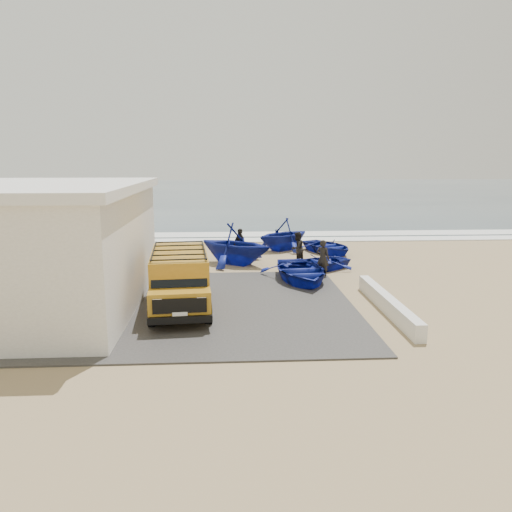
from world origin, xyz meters
name	(u,v)px	position (x,y,z in m)	size (l,w,h in m)	color
ground	(238,291)	(0.00, 0.00, 0.00)	(160.00, 160.00, 0.00)	tan
slab	(182,306)	(-2.00, -2.00, 0.03)	(12.00, 10.00, 0.05)	#3F3C3A
ocean	(229,193)	(0.00, 56.00, 0.00)	(180.00, 88.00, 0.01)	#385166
surf_line	(233,240)	(0.00, 12.00, 0.03)	(180.00, 1.60, 0.06)	white
surf_wash	(233,235)	(0.00, 14.50, 0.02)	(180.00, 2.20, 0.04)	white
building	(15,248)	(-7.50, -2.00, 2.16)	(8.40, 9.40, 4.30)	white
parapet	(387,304)	(5.00, -3.00, 0.28)	(0.35, 6.00, 0.55)	silver
van	(180,278)	(-2.01, -2.30, 1.11)	(2.30, 4.96, 2.07)	#B8801B
boat_near_left	(301,271)	(2.69, 1.39, 0.44)	(3.01, 4.21, 0.87)	navy
boat_near_right	(317,263)	(3.75, 3.48, 0.34)	(2.37, 3.32, 0.69)	navy
boat_mid_left	(235,244)	(-0.01, 5.04, 1.01)	(3.31, 3.84, 2.02)	navy
boat_mid_right	(327,246)	(5.09, 7.64, 0.37)	(2.53, 3.54, 0.73)	navy
boat_far_left	(283,234)	(2.78, 8.67, 0.91)	(2.97, 3.44, 1.81)	navy
fisherman_front	(323,258)	(3.77, 2.16, 0.82)	(0.60, 0.39, 1.64)	black
fisherman_middle	(297,248)	(3.01, 4.74, 0.80)	(0.78, 0.61, 1.61)	black
fisherman_back	(240,244)	(0.25, 6.06, 0.80)	(0.94, 0.39, 1.61)	black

